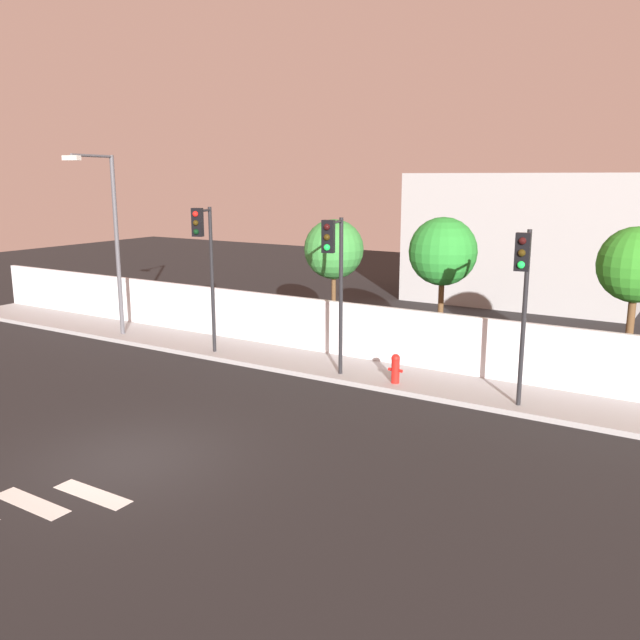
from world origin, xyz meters
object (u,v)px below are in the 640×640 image
Objects in this scene: traffic_light_center at (334,264)px; street_lamp_curbside at (110,230)px; traffic_light_right at (204,249)px; fire_hydrant at (396,367)px; roadside_tree_midleft at (443,252)px; traffic_light_left at (523,282)px; roadside_tree_midright at (636,266)px; roadside_tree_leftmost at (334,250)px.

street_lamp_curbside is at bearing 176.99° from traffic_light_center.
traffic_light_right is 5.66× the size of fire_hydrant.
traffic_light_center is 5.44× the size of fire_hydrant.
traffic_light_right is 7.73m from roadside_tree_midleft.
roadside_tree_midright is at bearing 62.35° from traffic_light_left.
traffic_light_right is 12.99m from roadside_tree_midright.
roadside_tree_leftmost is (-7.68, 3.93, -0.00)m from traffic_light_left.
traffic_light_left is 5.35m from traffic_light_center.
street_lamp_curbside reaches higher than fire_hydrant.
roadside_tree_midleft reaches higher than traffic_light_left.
street_lamp_curbside is 7.65× the size of fire_hydrant.
traffic_light_right is at bearing -163.17° from roadside_tree_midright.
street_lamp_curbside is at bearing 178.13° from traffic_light_left.
traffic_light_right is 1.07× the size of roadside_tree_leftmost.
roadside_tree_leftmost is (2.69, 3.76, -0.20)m from traffic_light_right.
traffic_light_center reaches higher than roadside_tree_midleft.
roadside_tree_midright is (9.74, 0.00, 0.10)m from roadside_tree_leftmost.
traffic_light_right is 7.40m from fire_hydrant.
street_lamp_curbside reaches higher than traffic_light_right.
traffic_light_left is 15.18m from street_lamp_curbside.
street_lamp_curbside is (-4.79, 0.33, 0.43)m from traffic_light_right.
fire_hydrant is 0.18× the size of roadside_tree_midright.
roadside_tree_midleft is at bearing 89.26° from fire_hydrant.
roadside_tree_midleft is at bearing 132.65° from traffic_light_left.
traffic_light_center is 0.99× the size of roadside_tree_midleft.
street_lamp_curbside is (-15.16, 0.49, 0.63)m from traffic_light_left.
roadside_tree_midright reaches higher than roadside_tree_leftmost.
roadside_tree_midleft reaches higher than roadside_tree_midright.
street_lamp_curbside is 12.02m from fire_hydrant.
traffic_light_center reaches higher than roadside_tree_midright.
traffic_light_left is at bearing -10.00° from fire_hydrant.
traffic_light_right is at bearing -125.57° from roadside_tree_leftmost.
traffic_light_left is at bearing -47.35° from roadside_tree_midleft.
roadside_tree_midleft is (0.04, 3.28, 3.04)m from fire_hydrant.
roadside_tree_midleft is (1.73, 3.95, 0.06)m from traffic_light_center.
traffic_light_left reaches higher than roadside_tree_leftmost.
traffic_light_center is at bearing -151.91° from roadside_tree_midright.
roadside_tree_leftmost is at bearing 24.68° from street_lamp_curbside.
street_lamp_curbside is 17.56m from roadside_tree_midright.
street_lamp_curbside is 8.25m from roadside_tree_leftmost.
roadside_tree_leftmost is 0.96× the size of roadside_tree_midleft.
roadside_tree_midright reaches higher than fire_hydrant.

